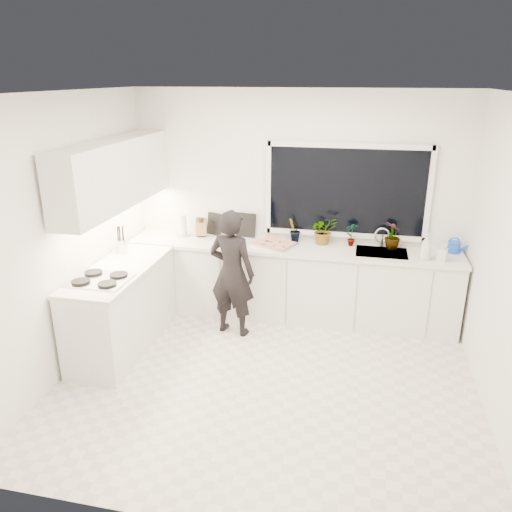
# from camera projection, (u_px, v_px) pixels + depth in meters

# --- Properties ---
(floor) EXTENTS (4.00, 3.50, 0.02)m
(floor) POSITION_uv_depth(u_px,v_px,m) (267.00, 381.00, 4.92)
(floor) COLOR beige
(floor) RESTS_ON ground
(wall_back) EXTENTS (4.00, 0.02, 2.70)m
(wall_back) POSITION_uv_depth(u_px,v_px,m) (296.00, 204.00, 6.06)
(wall_back) COLOR white
(wall_back) RESTS_ON ground
(wall_left) EXTENTS (0.02, 3.50, 2.70)m
(wall_left) POSITION_uv_depth(u_px,v_px,m) (66.00, 237.00, 4.85)
(wall_left) COLOR white
(wall_left) RESTS_ON ground
(wall_right) EXTENTS (0.02, 3.50, 2.70)m
(wall_right) POSITION_uv_depth(u_px,v_px,m) (511.00, 269.00, 4.05)
(wall_right) COLOR white
(wall_right) RESTS_ON ground
(ceiling) EXTENTS (4.00, 3.50, 0.02)m
(ceiling) POSITION_uv_depth(u_px,v_px,m) (269.00, 91.00, 3.98)
(ceiling) COLOR white
(ceiling) RESTS_ON wall_back
(window) EXTENTS (1.80, 0.02, 1.00)m
(window) POSITION_uv_depth(u_px,v_px,m) (346.00, 191.00, 5.84)
(window) COLOR black
(window) RESTS_ON wall_back
(base_cabinets_back) EXTENTS (3.92, 0.58, 0.88)m
(base_cabinets_back) POSITION_uv_depth(u_px,v_px,m) (290.00, 283.00, 6.09)
(base_cabinets_back) COLOR white
(base_cabinets_back) RESTS_ON floor
(base_cabinets_left) EXTENTS (0.58, 1.60, 0.88)m
(base_cabinets_left) POSITION_uv_depth(u_px,v_px,m) (123.00, 309.00, 5.42)
(base_cabinets_left) COLOR white
(base_cabinets_left) RESTS_ON floor
(countertop_back) EXTENTS (3.94, 0.62, 0.04)m
(countertop_back) POSITION_uv_depth(u_px,v_px,m) (291.00, 248.00, 5.93)
(countertop_back) COLOR silver
(countertop_back) RESTS_ON base_cabinets_back
(countertop_left) EXTENTS (0.62, 1.60, 0.04)m
(countertop_left) POSITION_uv_depth(u_px,v_px,m) (119.00, 270.00, 5.26)
(countertop_left) COLOR silver
(countertop_left) RESTS_ON base_cabinets_left
(upper_cabinets) EXTENTS (0.34, 2.10, 0.70)m
(upper_cabinets) POSITION_uv_depth(u_px,v_px,m) (115.00, 174.00, 5.28)
(upper_cabinets) COLOR white
(upper_cabinets) RESTS_ON wall_left
(sink) EXTENTS (0.58, 0.42, 0.14)m
(sink) POSITION_uv_depth(u_px,v_px,m) (381.00, 256.00, 5.74)
(sink) COLOR silver
(sink) RESTS_ON countertop_back
(faucet) EXTENTS (0.03, 0.03, 0.22)m
(faucet) POSITION_uv_depth(u_px,v_px,m) (382.00, 238.00, 5.86)
(faucet) COLOR silver
(faucet) RESTS_ON countertop_back
(stovetop) EXTENTS (0.56, 0.48, 0.03)m
(stovetop) POSITION_uv_depth(u_px,v_px,m) (100.00, 279.00, 4.93)
(stovetop) COLOR black
(stovetop) RESTS_ON countertop_left
(person) EXTENTS (0.59, 0.44, 1.47)m
(person) POSITION_uv_depth(u_px,v_px,m) (232.00, 273.00, 5.60)
(person) COLOR black
(person) RESTS_ON floor
(pizza_tray) EXTENTS (0.60, 0.53, 0.03)m
(pizza_tray) POSITION_uv_depth(u_px,v_px,m) (274.00, 244.00, 5.94)
(pizza_tray) COLOR silver
(pizza_tray) RESTS_ON countertop_back
(pizza) EXTENTS (0.55, 0.48, 0.01)m
(pizza) POSITION_uv_depth(u_px,v_px,m) (274.00, 243.00, 5.93)
(pizza) COLOR red
(pizza) RESTS_ON pizza_tray
(watering_can) EXTENTS (0.15, 0.15, 0.13)m
(watering_can) POSITION_uv_depth(u_px,v_px,m) (454.00, 247.00, 5.68)
(watering_can) COLOR blue
(watering_can) RESTS_ON countertop_back
(paper_towel_roll) EXTENTS (0.12, 0.12, 0.26)m
(paper_towel_roll) POSITION_uv_depth(u_px,v_px,m) (182.00, 226.00, 6.25)
(paper_towel_roll) COLOR silver
(paper_towel_roll) RESTS_ON countertop_back
(knife_block) EXTENTS (0.15, 0.13, 0.22)m
(knife_block) POSITION_uv_depth(u_px,v_px,m) (201.00, 228.00, 6.25)
(knife_block) COLOR #905E43
(knife_block) RESTS_ON countertop_back
(utensil_crock) EXTENTS (0.15, 0.15, 0.16)m
(utensil_crock) POSITION_uv_depth(u_px,v_px,m) (122.00, 246.00, 5.67)
(utensil_crock) COLOR silver
(utensil_crock) RESTS_ON countertop_left
(picture_frame_large) EXTENTS (0.21, 0.10, 0.28)m
(picture_frame_large) POSITION_uv_depth(u_px,v_px,m) (214.00, 224.00, 6.30)
(picture_frame_large) COLOR black
(picture_frame_large) RESTS_ON countertop_back
(picture_frame_small) EXTENTS (0.25, 0.05, 0.30)m
(picture_frame_small) POSITION_uv_depth(u_px,v_px,m) (246.00, 225.00, 6.22)
(picture_frame_small) COLOR black
(picture_frame_small) RESTS_ON countertop_back
(herb_plants) EXTENTS (1.37, 0.36, 0.34)m
(herb_plants) POSITION_uv_depth(u_px,v_px,m) (336.00, 232.00, 5.92)
(herb_plants) COLOR #26662D
(herb_plants) RESTS_ON countertop_back
(soap_bottles) EXTENTS (0.32, 0.16, 0.30)m
(soap_bottles) POSITION_uv_depth(u_px,v_px,m) (431.00, 248.00, 5.43)
(soap_bottles) COLOR #D8BF66
(soap_bottles) RESTS_ON countertop_back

